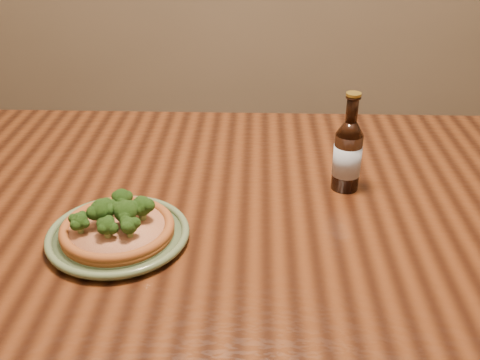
{
  "coord_description": "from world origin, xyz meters",
  "views": [
    {
      "loc": [
        -0.08,
        -0.87,
        1.33
      ],
      "look_at": [
        -0.11,
        0.05,
        0.82
      ],
      "focal_mm": 42.0,
      "sensor_mm": 36.0,
      "label": 1
    }
  ],
  "objects_px": {
    "table": "(295,237)",
    "plate": "(118,235)",
    "beer_bottle": "(348,154)",
    "pizza": "(117,226)"
  },
  "relations": [
    {
      "from": "table",
      "to": "plate",
      "type": "height_order",
      "value": "plate"
    },
    {
      "from": "table",
      "to": "pizza",
      "type": "relative_size",
      "value": 7.96
    },
    {
      "from": "pizza",
      "to": "beer_bottle",
      "type": "xyz_separation_m",
      "value": [
        0.43,
        0.2,
        0.05
      ]
    },
    {
      "from": "table",
      "to": "pizza",
      "type": "bearing_deg",
      "value": -154.95
    },
    {
      "from": "pizza",
      "to": "table",
      "type": "bearing_deg",
      "value": 25.05
    },
    {
      "from": "table",
      "to": "beer_bottle",
      "type": "distance_m",
      "value": 0.2
    },
    {
      "from": "table",
      "to": "plate",
      "type": "distance_m",
      "value": 0.38
    },
    {
      "from": "pizza",
      "to": "beer_bottle",
      "type": "height_order",
      "value": "beer_bottle"
    },
    {
      "from": "pizza",
      "to": "plate",
      "type": "bearing_deg",
      "value": -78.25
    },
    {
      "from": "plate",
      "to": "beer_bottle",
      "type": "height_order",
      "value": "beer_bottle"
    }
  ]
}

